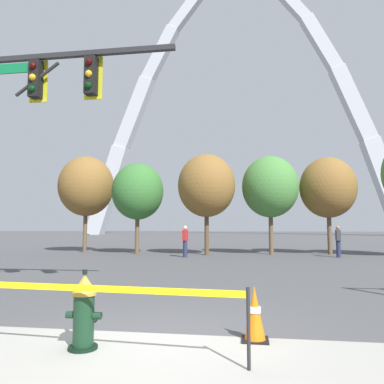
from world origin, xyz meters
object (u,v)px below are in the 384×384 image
object	(u,v)px
traffic_cone_by_hydrant	(255,314)
traffic_signal_gantry	(24,120)
fire_hydrant	(84,311)
monument_arch	(239,114)
pedestrian_standing_center	(338,241)
pedestrian_walking_left	(185,241)

from	to	relation	value
traffic_cone_by_hydrant	traffic_signal_gantry	distance (m)	7.01
fire_hydrant	traffic_signal_gantry	bearing A→B (deg)	133.40
fire_hydrant	traffic_signal_gantry	xyz separation A→B (m)	(-3.17, 3.35, 3.60)
monument_arch	traffic_signal_gantry	bearing A→B (deg)	-93.66
pedestrian_standing_center	monument_arch	bearing A→B (deg)	96.64
monument_arch	pedestrian_standing_center	size ratio (longest dim) A/B	37.86
monument_arch	pedestrian_standing_center	distance (m)	55.08
traffic_cone_by_hydrant	pedestrian_walking_left	world-z (taller)	pedestrian_walking_left
pedestrian_standing_center	fire_hydrant	bearing A→B (deg)	-113.61
fire_hydrant	pedestrian_walking_left	distance (m)	14.09
traffic_cone_by_hydrant	pedestrian_standing_center	bearing A→B (deg)	72.82
traffic_signal_gantry	monument_arch	bearing A→B (deg)	86.34
fire_hydrant	monument_arch	size ratio (longest dim) A/B	0.02
traffic_cone_by_hydrant	traffic_signal_gantry	size ratio (longest dim) A/B	0.12
traffic_signal_gantry	pedestrian_standing_center	distance (m)	15.62
fire_hydrant	monument_arch	bearing A→B (deg)	89.31
fire_hydrant	traffic_cone_by_hydrant	bearing A→B (deg)	17.26
fire_hydrant	traffic_cone_by_hydrant	distance (m)	2.24
pedestrian_standing_center	traffic_cone_by_hydrant	bearing A→B (deg)	-107.18
traffic_cone_by_hydrant	traffic_signal_gantry	bearing A→B (deg)	153.15
traffic_signal_gantry	pedestrian_standing_center	size ratio (longest dim) A/B	3.77
traffic_signal_gantry	monument_arch	world-z (taller)	monument_arch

